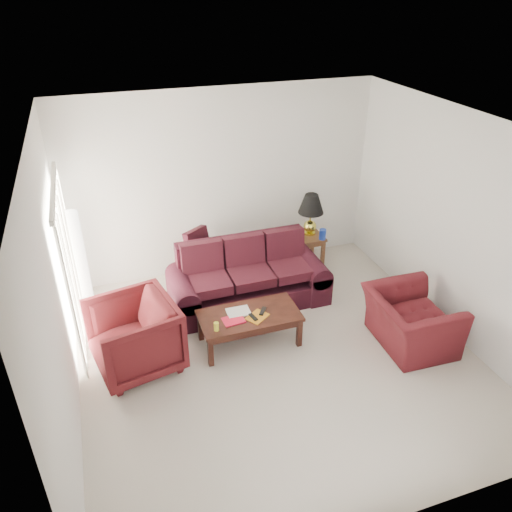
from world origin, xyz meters
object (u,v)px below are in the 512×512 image
Objects in this scene: end_table at (306,250)px; armchair_right at (410,321)px; sofa at (249,276)px; coffee_table at (249,328)px; armchair_left at (134,336)px; floor_lamp at (79,260)px.

end_table is 2.43m from armchair_right.
sofa is 1.76× the size of coffee_table.
armchair_left is at bearing 80.64° from armchair_right.
armchair_right reaches higher than coffee_table.
floor_lamp is 1.38× the size of armchair_right.
floor_lamp is 1.75m from armchair_left.
armchair_left reaches higher than end_table.
floor_lamp is at bearing 159.34° from coffee_table.
armchair_left is (-1.79, -0.89, -0.01)m from sofa.
floor_lamp is at bearing 166.89° from sofa.
armchair_right is 2.16m from coffee_table.
floor_lamp is at bearing -179.49° from end_table.
armchair_right is (1.74, -1.62, -0.11)m from sofa.
sofa is 2.00m from armchair_left.
armchair_left is 0.77× the size of coffee_table.
armchair_right is (4.10, -2.35, -0.41)m from floor_lamp.
coffee_table is (-1.57, -1.68, -0.05)m from end_table.
armchair_left is 0.90× the size of armchair_right.
armchair_right is at bearing -38.55° from sofa.
floor_lamp reaches higher than sofa.
sofa is 4.13× the size of end_table.
floor_lamp reaches higher than armchair_right.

